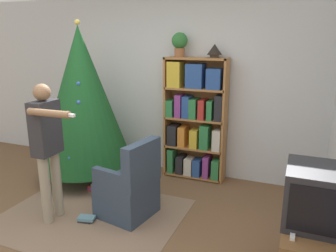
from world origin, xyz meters
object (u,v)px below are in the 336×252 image
object	(u,v)px
bookshelf	(195,119)
armchair	(129,189)
christmas_tree	(82,98)
standing_person	(48,143)
television	(313,195)
table_lamp	(215,50)
potted_plant	(180,43)

from	to	relation	value
bookshelf	armchair	xyz separation A→B (m)	(-0.34, -1.33, -0.55)
christmas_tree	standing_person	xyz separation A→B (m)	(0.34, -1.09, -0.28)
bookshelf	christmas_tree	xyz separation A→B (m)	(-1.44, -0.63, 0.31)
armchair	television	bearing A→B (deg)	89.92
christmas_tree	armchair	bearing A→B (deg)	-32.71
christmas_tree	table_lamp	bearing A→B (deg)	20.54
christmas_tree	table_lamp	world-z (taller)	christmas_tree
bookshelf	armchair	size ratio (longest dim) A/B	1.89
bookshelf	standing_person	bearing A→B (deg)	-122.69
armchair	table_lamp	distance (m)	2.11
bookshelf	potted_plant	distance (m)	1.08
armchair	table_lamp	xyz separation A→B (m)	(0.60, 1.34, 1.52)
bookshelf	television	xyz separation A→B (m)	(1.53, -1.67, -0.11)
bookshelf	potted_plant	bearing A→B (deg)	178.15
standing_person	table_lamp	distance (m)	2.39
christmas_tree	potted_plant	distance (m)	1.55
television	armchair	world-z (taller)	television
television	potted_plant	xyz separation A→B (m)	(-1.77, 1.67, 1.17)
bookshelf	standing_person	size ratio (longest dim) A/B	1.13
armchair	standing_person	size ratio (longest dim) A/B	0.60
bookshelf	table_lamp	distance (m)	1.00
television	armchair	distance (m)	1.96
bookshelf	christmas_tree	bearing A→B (deg)	-156.50
bookshelf	television	size ratio (longest dim) A/B	3.26
television	christmas_tree	xyz separation A→B (m)	(-2.97, 1.04, 0.42)
bookshelf	table_lamp	size ratio (longest dim) A/B	8.71
bookshelf	standing_person	xyz separation A→B (m)	(-1.10, -1.72, 0.03)
television	christmas_tree	bearing A→B (deg)	160.68
standing_person	table_lamp	size ratio (longest dim) A/B	7.70
armchair	table_lamp	bearing A→B (deg)	166.11
armchair	standing_person	xyz separation A→B (m)	(-0.76, -0.39, 0.59)
television	standing_person	distance (m)	2.64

